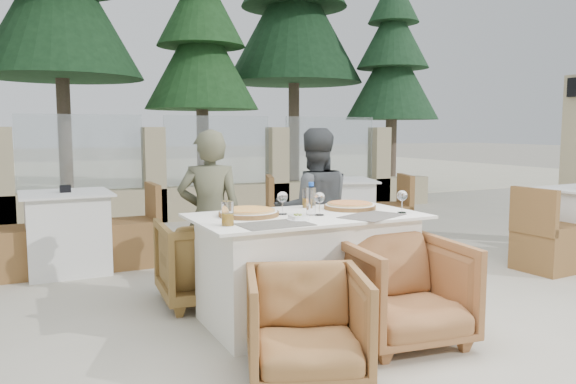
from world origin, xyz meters
name	(u,v)px	position (x,y,z in m)	size (l,w,h in m)	color
ground	(305,320)	(0.00, 0.00, 0.00)	(80.00, 80.00, 0.00)	#BEB7A2
sand_patch	(85,175)	(0.00, 14.00, 0.01)	(30.00, 16.00, 0.01)	#F5EDC9
perimeter_wall_far	(154,168)	(0.00, 4.80, 0.80)	(10.00, 0.34, 1.60)	tan
pine_mid_left	(60,23)	(-1.00, 7.50, 3.25)	(2.86, 2.86, 6.50)	#183A1D
pine_centre	(202,70)	(1.50, 7.20, 2.50)	(2.20, 2.20, 5.00)	#204B20
pine_mid_right	(294,36)	(3.80, 7.80, 3.40)	(2.99, 2.99, 6.80)	#16361C
pine_far_right	(392,88)	(5.50, 6.50, 2.25)	(1.98, 1.98, 4.50)	#1D4224
dining_table	(306,268)	(0.00, -0.01, 0.39)	(1.60, 0.90, 0.77)	white
placemat_near_left	(275,224)	(-0.37, -0.30, 0.77)	(0.45, 0.30, 0.00)	#615D53
placemat_near_right	(372,216)	(0.38, -0.28, 0.77)	(0.45, 0.30, 0.00)	#635C54
pizza_left	(249,212)	(-0.39, 0.11, 0.80)	(0.42, 0.42, 0.05)	orange
pizza_right	(350,206)	(0.43, 0.09, 0.80)	(0.39, 0.39, 0.05)	#DB4E1D
water_bottle	(311,199)	(0.02, -0.04, 0.89)	(0.07, 0.07, 0.23)	#A4BCD7
wine_glass_centre	(282,202)	(-0.15, 0.06, 0.86)	(0.08, 0.08, 0.18)	silver
wine_glass_near	(319,202)	(0.07, -0.08, 0.86)	(0.08, 0.08, 0.18)	white
wine_glass_corner	(402,200)	(0.66, -0.24, 0.86)	(0.08, 0.08, 0.18)	white
beer_glass_left	(228,213)	(-0.65, -0.20, 0.85)	(0.08, 0.08, 0.15)	gold
beer_glass_right	(307,198)	(0.17, 0.30, 0.84)	(0.07, 0.07, 0.15)	#C5841B
olive_dish	(298,217)	(-0.16, -0.21, 0.79)	(0.11, 0.11, 0.04)	white
armchair_far_left	(206,260)	(-0.51, 0.73, 0.33)	(0.71, 0.73, 0.67)	olive
armchair_far_right	(300,256)	(0.36, 0.78, 0.27)	(0.59, 0.60, 0.55)	olive
armchair_near_left	(307,324)	(-0.43, -0.83, 0.30)	(0.64, 0.66, 0.60)	olive
armchair_near_right	(404,291)	(0.38, -0.65, 0.34)	(0.72, 0.74, 0.67)	#9A6338
diner_left	(210,218)	(-0.49, 0.66, 0.68)	(0.50, 0.33, 1.37)	#52523C
diner_right	(314,211)	(0.40, 0.61, 0.69)	(0.67, 0.52, 1.38)	#3B3F41
bg_table_a	(67,232)	(-1.41, 2.22, 0.39)	(1.64, 0.82, 0.77)	white
bg_table_b	(338,211)	(1.65, 2.28, 0.39)	(1.64, 0.82, 0.77)	silver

